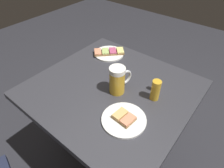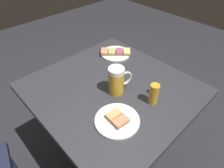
{
  "view_description": "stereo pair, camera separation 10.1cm",
  "coord_description": "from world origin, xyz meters",
  "px_view_note": "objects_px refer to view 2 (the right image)",
  "views": [
    {
      "loc": [
        0.6,
        0.48,
        1.43
      ],
      "look_at": [
        0.0,
        0.0,
        0.77
      ],
      "focal_mm": 30.41,
      "sensor_mm": 36.0,
      "label": 1
    },
    {
      "loc": [
        0.53,
        0.55,
        1.43
      ],
      "look_at": [
        0.0,
        0.0,
        0.77
      ],
      "focal_mm": 30.41,
      "sensor_mm": 36.0,
      "label": 2
    }
  ],
  "objects_px": {
    "plate_far": "(117,120)",
    "beer_glass_small": "(154,94)",
    "plate_near": "(116,53)",
    "salt_shaker": "(155,90)",
    "beer_mug": "(117,80)"
  },
  "relations": [
    {
      "from": "beer_glass_small",
      "to": "salt_shaker",
      "type": "xyz_separation_m",
      "value": [
        -0.06,
        -0.03,
        -0.03
      ]
    },
    {
      "from": "plate_far",
      "to": "salt_shaker",
      "type": "bearing_deg",
      "value": 178.71
    },
    {
      "from": "plate_far",
      "to": "salt_shaker",
      "type": "distance_m",
      "value": 0.26
    },
    {
      "from": "plate_near",
      "to": "plate_far",
      "type": "distance_m",
      "value": 0.56
    },
    {
      "from": "beer_glass_small",
      "to": "plate_far",
      "type": "bearing_deg",
      "value": -10.0
    },
    {
      "from": "plate_near",
      "to": "beer_mug",
      "type": "bearing_deg",
      "value": 46.54
    },
    {
      "from": "beer_glass_small",
      "to": "beer_mug",
      "type": "bearing_deg",
      "value": -67.9
    },
    {
      "from": "plate_far",
      "to": "salt_shaker",
      "type": "height_order",
      "value": "salt_shaker"
    },
    {
      "from": "plate_near",
      "to": "salt_shaker",
      "type": "bearing_deg",
      "value": 73.12
    },
    {
      "from": "beer_mug",
      "to": "beer_glass_small",
      "type": "distance_m",
      "value": 0.19
    },
    {
      "from": "beer_glass_small",
      "to": "plate_near",
      "type": "bearing_deg",
      "value": -112.17
    },
    {
      "from": "plate_far",
      "to": "beer_glass_small",
      "type": "relative_size",
      "value": 1.82
    },
    {
      "from": "plate_far",
      "to": "beer_glass_small",
      "type": "xyz_separation_m",
      "value": [
        -0.21,
        0.04,
        0.05
      ]
    },
    {
      "from": "beer_mug",
      "to": "beer_glass_small",
      "type": "relative_size",
      "value": 1.35
    },
    {
      "from": "beer_mug",
      "to": "salt_shaker",
      "type": "height_order",
      "value": "beer_mug"
    }
  ]
}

